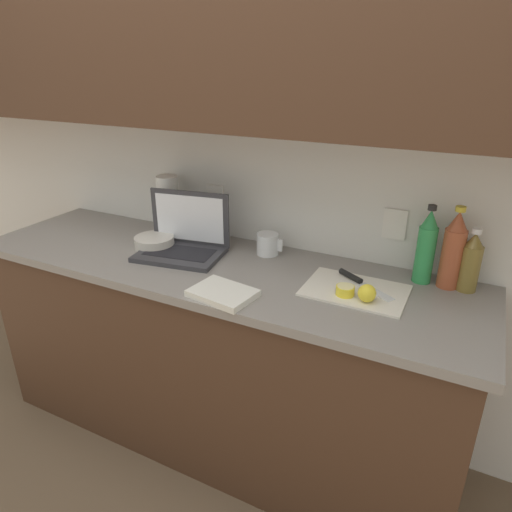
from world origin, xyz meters
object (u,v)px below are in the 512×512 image
object	(u,v)px
bottle_water_clear	(470,263)
cutting_board	(355,290)
knife	(356,280)
lemon_half_cut	(345,290)
bowl_white	(154,243)
paper_towel_roll	(169,205)
lemon_whole_beside	(367,293)
bottle_oil_tall	(453,251)
measuring_cup	(268,244)
laptop	(184,239)
bottle_green_soda	(426,247)

from	to	relation	value
bottle_water_clear	cutting_board	bearing A→B (deg)	-151.18
knife	lemon_half_cut	size ratio (longest dim) A/B	3.61
bowl_white	lemon_half_cut	bearing A→B (deg)	-3.54
paper_towel_roll	lemon_whole_beside	bearing A→B (deg)	-14.67
bottle_oil_tall	paper_towel_roll	world-z (taller)	bottle_oil_tall
knife	bottle_oil_tall	xyz separation A→B (m)	(0.30, 0.13, 0.12)
measuring_cup	bottle_water_clear	bearing A→B (deg)	1.88
knife	paper_towel_roll	size ratio (longest dim) A/B	0.86
laptop	bottle_green_soda	xyz separation A→B (m)	(0.96, 0.17, 0.08)
bowl_white	paper_towel_roll	world-z (taller)	paper_towel_roll
bottle_oil_tall	lemon_half_cut	bearing A→B (deg)	-141.33
bottle_water_clear	lemon_half_cut	bearing A→B (deg)	-146.36
bottle_oil_tall	bottle_green_soda	bearing A→B (deg)	-180.00
knife	paper_towel_roll	xyz separation A→B (m)	(-0.95, 0.14, 0.12)
laptop	knife	bearing A→B (deg)	-6.04
cutting_board	paper_towel_roll	world-z (taller)	paper_towel_roll
lemon_half_cut	bowl_white	xyz separation A→B (m)	(-0.88, 0.05, 0.00)
bottle_green_soda	paper_towel_roll	size ratio (longest dim) A/B	1.08
bottle_green_soda	knife	bearing A→B (deg)	-148.22
knife	bowl_white	size ratio (longest dim) A/B	1.37
laptop	lemon_half_cut	size ratio (longest dim) A/B	5.92
lemon_half_cut	bottle_green_soda	bearing A→B (deg)	48.55
bottle_green_soda	bottle_oil_tall	size ratio (longest dim) A/B	0.97
bottle_water_clear	measuring_cup	bearing A→B (deg)	-178.12
measuring_cup	bottle_oil_tall	bearing A→B (deg)	2.05
laptop	lemon_half_cut	world-z (taller)	laptop
paper_towel_roll	bottle_green_soda	bearing A→B (deg)	-0.17
bottle_water_clear	paper_towel_roll	distance (m)	1.32
laptop	paper_towel_roll	bearing A→B (deg)	130.10
lemon_whole_beside	measuring_cup	bearing A→B (deg)	153.96
laptop	bottle_oil_tall	bearing A→B (deg)	0.16
lemon_whole_beside	bottle_green_soda	bearing A→B (deg)	61.73
lemon_half_cut	bottle_water_clear	xyz separation A→B (m)	(0.38, 0.25, 0.08)
knife	bottle_oil_tall	distance (m)	0.35
lemon_whole_beside	knife	bearing A→B (deg)	118.41
lemon_half_cut	measuring_cup	distance (m)	0.47
laptop	cutting_board	size ratio (longest dim) A/B	1.08
laptop	paper_towel_roll	world-z (taller)	paper_towel_roll
cutting_board	bottle_oil_tall	bearing A→B (deg)	33.83
cutting_board	lemon_half_cut	bearing A→B (deg)	-111.99
lemon_half_cut	measuring_cup	xyz separation A→B (m)	(-0.41, 0.22, 0.02)
lemon_whole_beside	measuring_cup	xyz separation A→B (m)	(-0.49, 0.24, 0.01)
knife	paper_towel_roll	distance (m)	0.97
bottle_water_clear	measuring_cup	size ratio (longest dim) A/B	2.06
cutting_board	measuring_cup	size ratio (longest dim) A/B	3.15
bottle_water_clear	laptop	bearing A→B (deg)	-171.13
bottle_water_clear	paper_towel_roll	size ratio (longest dim) A/B	0.86
bottle_water_clear	paper_towel_roll	world-z (taller)	paper_towel_roll
knife	measuring_cup	world-z (taller)	measuring_cup
laptop	bottle_green_soda	distance (m)	0.98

